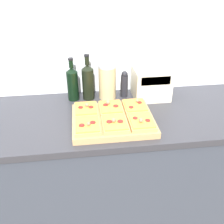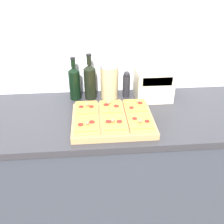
# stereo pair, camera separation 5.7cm
# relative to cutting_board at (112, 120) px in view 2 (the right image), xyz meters

# --- Properties ---
(wall_back) EXTENTS (6.00, 0.06, 2.50)m
(wall_back) POSITION_rel_cutting_board_xyz_m (0.00, 0.46, 0.34)
(wall_back) COLOR silver
(wall_back) RESTS_ON ground_plane
(kitchen_counter) EXTENTS (2.63, 0.67, 0.89)m
(kitchen_counter) POSITION_rel_cutting_board_xyz_m (0.00, 0.10, -0.46)
(kitchen_counter) COLOR #333842
(kitchen_counter) RESTS_ON ground_plane
(cutting_board) EXTENTS (0.46, 0.37, 0.04)m
(cutting_board) POSITION_rel_cutting_board_xyz_m (0.00, 0.00, 0.00)
(cutting_board) COLOR tan
(cutting_board) RESTS_ON kitchen_counter
(pizza_slice_back_left) EXTENTS (0.14, 0.17, 0.05)m
(pizza_slice_back_left) POSITION_rel_cutting_board_xyz_m (-0.15, 0.09, 0.03)
(pizza_slice_back_left) COLOR tan
(pizza_slice_back_left) RESTS_ON cutting_board
(pizza_slice_back_center) EXTENTS (0.14, 0.17, 0.05)m
(pizza_slice_back_center) POSITION_rel_cutting_board_xyz_m (-0.00, 0.09, 0.03)
(pizza_slice_back_center) COLOR tan
(pizza_slice_back_center) RESTS_ON cutting_board
(pizza_slice_back_right) EXTENTS (0.14, 0.17, 0.05)m
(pizza_slice_back_right) POSITION_rel_cutting_board_xyz_m (0.15, 0.09, 0.03)
(pizza_slice_back_right) COLOR tan
(pizza_slice_back_right) RESTS_ON cutting_board
(pizza_slice_front_left) EXTENTS (0.14, 0.17, 0.05)m
(pizza_slice_front_left) POSITION_rel_cutting_board_xyz_m (-0.15, -0.09, 0.03)
(pizza_slice_front_left) COLOR tan
(pizza_slice_front_left) RESTS_ON cutting_board
(pizza_slice_front_center) EXTENTS (0.14, 0.17, 0.05)m
(pizza_slice_front_center) POSITION_rel_cutting_board_xyz_m (-0.00, -0.09, 0.03)
(pizza_slice_front_center) COLOR tan
(pizza_slice_front_center) RESTS_ON cutting_board
(pizza_slice_front_right) EXTENTS (0.14, 0.17, 0.05)m
(pizza_slice_front_right) POSITION_rel_cutting_board_xyz_m (0.15, -0.09, 0.03)
(pizza_slice_front_right) COLOR tan
(pizza_slice_front_right) RESTS_ON cutting_board
(olive_oil_bottle) EXTENTS (0.07, 0.07, 0.29)m
(olive_oil_bottle) POSITION_rel_cutting_board_xyz_m (-0.22, 0.33, 0.10)
(olive_oil_bottle) COLOR black
(olive_oil_bottle) RESTS_ON kitchen_counter
(wine_bottle) EXTENTS (0.08, 0.08, 0.31)m
(wine_bottle) POSITION_rel_cutting_board_xyz_m (-0.12, 0.33, 0.11)
(wine_bottle) COLOR black
(wine_bottle) RESTS_ON kitchen_counter
(grain_jar_tall) EXTENTS (0.12, 0.12, 0.24)m
(grain_jar_tall) POSITION_rel_cutting_board_xyz_m (0.01, 0.33, 0.10)
(grain_jar_tall) COLOR tan
(grain_jar_tall) RESTS_ON kitchen_counter
(pepper_mill) EXTENTS (0.05, 0.05, 0.18)m
(pepper_mill) POSITION_rel_cutting_board_xyz_m (0.12, 0.33, 0.07)
(pepper_mill) COLOR black
(pepper_mill) RESTS_ON kitchen_counter
(toaster_oven) EXTENTS (0.26, 0.21, 0.20)m
(toaster_oven) POSITION_rel_cutting_board_xyz_m (0.30, 0.30, 0.08)
(toaster_oven) COLOR beige
(toaster_oven) RESTS_ON kitchen_counter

